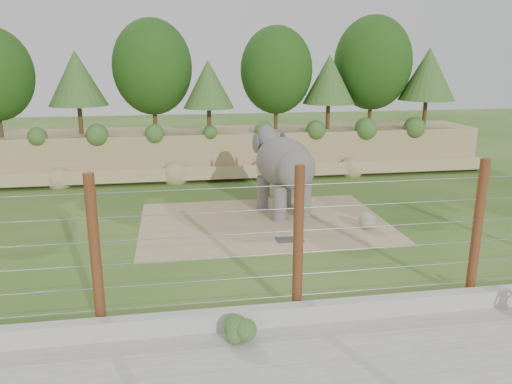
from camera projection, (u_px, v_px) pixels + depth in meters
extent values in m
plane|color=#2C5C18|center=(265.00, 250.00, 17.54)|extent=(90.00, 90.00, 0.00)
cube|color=tan|center=(225.00, 150.00, 29.60)|extent=(30.00, 4.00, 2.50)
cube|color=tan|center=(230.00, 174.00, 27.64)|extent=(30.00, 1.37, 1.07)
cylinder|color=#3F2B19|center=(80.00, 120.00, 27.31)|extent=(0.24, 0.24, 1.58)
sphere|color=#173E11|center=(77.00, 80.00, 26.76)|extent=(3.60, 3.60, 3.60)
cylinder|color=#3F2B19|center=(155.00, 114.00, 28.39)|extent=(0.24, 0.24, 1.92)
sphere|color=#173E11|center=(152.00, 67.00, 27.71)|extent=(4.40, 4.40, 4.40)
cylinder|color=#3F2B19|center=(209.00, 120.00, 27.79)|extent=(0.24, 0.24, 1.40)
sphere|color=#173E11|center=(208.00, 85.00, 27.30)|extent=(3.20, 3.20, 3.20)
cylinder|color=#3F2B19|center=(276.00, 113.00, 29.33)|extent=(0.24, 0.24, 1.82)
sphere|color=#173E11|center=(276.00, 70.00, 28.69)|extent=(4.16, 4.16, 4.16)
cylinder|color=#3F2B19|center=(328.00, 116.00, 29.28)|extent=(0.24, 0.24, 1.50)
sphere|color=#173E11|center=(329.00, 81.00, 28.75)|extent=(3.44, 3.44, 3.44)
cylinder|color=#3F2B19|center=(370.00, 109.00, 30.65)|extent=(0.24, 0.24, 2.03)
sphere|color=#173E11|center=(373.00, 63.00, 29.93)|extent=(4.64, 4.64, 4.64)
cylinder|color=#3F2B19|center=(425.00, 114.00, 30.03)|extent=(0.24, 0.24, 1.64)
sphere|color=#173E11|center=(428.00, 76.00, 29.46)|extent=(3.76, 3.76, 3.76)
cube|color=tan|center=(264.00, 223.00, 20.48)|extent=(10.00, 7.00, 0.02)
cube|color=#262628|center=(290.00, 240.00, 18.49)|extent=(1.00, 0.60, 0.03)
sphere|color=gray|center=(367.00, 220.00, 19.63)|extent=(0.68, 0.68, 0.68)
cube|color=#A29F95|center=(301.00, 313.00, 12.72)|extent=(26.00, 0.35, 0.50)
cube|color=#A29F95|center=(324.00, 368.00, 10.87)|extent=(26.00, 4.00, 0.01)
cylinder|color=#522412|center=(95.00, 254.00, 11.94)|extent=(0.26, 0.26, 4.00)
cylinder|color=#522412|center=(298.00, 242.00, 12.74)|extent=(0.26, 0.26, 4.00)
cylinder|color=#522412|center=(477.00, 231.00, 13.54)|extent=(0.26, 0.26, 4.00)
cylinder|color=gray|center=(297.00, 295.00, 13.13)|extent=(20.00, 0.02, 0.02)
cylinder|color=gray|center=(297.00, 274.00, 12.97)|extent=(20.00, 0.02, 0.02)
cylinder|color=gray|center=(298.00, 253.00, 12.82)|extent=(20.00, 0.02, 0.02)
cylinder|color=gray|center=(298.00, 231.00, 12.66)|extent=(20.00, 0.02, 0.02)
cylinder|color=gray|center=(299.00, 208.00, 12.51)|extent=(20.00, 0.02, 0.02)
cylinder|color=gray|center=(299.00, 185.00, 12.35)|extent=(20.00, 0.02, 0.02)
sphere|color=#2A561F|center=(242.00, 333.00, 11.67)|extent=(0.62, 0.62, 0.62)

